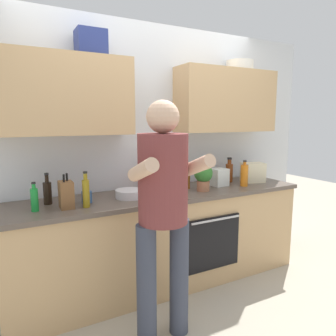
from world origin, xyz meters
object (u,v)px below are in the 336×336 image
(bottle_syrup, at_px, (186,175))
(grocery_bag_rice, at_px, (253,173))
(bottle_soda, at_px, (34,199))
(mixing_bowl, at_px, (129,194))
(bottle_soy, at_px, (47,192))
(grocery_bag_crisps, at_px, (160,179))
(person_standing, at_px, (163,204))
(bottle_vinegar, at_px, (229,172))
(grocery_bag_produce, at_px, (219,177))
(bottle_oil, at_px, (86,192))
(cup_tea, at_px, (87,197))
(potted_herb, at_px, (203,176))
(knife_block, at_px, (66,195))
(bottle_juice, at_px, (244,175))

(bottle_syrup, bearing_deg, grocery_bag_rice, -4.89)
(bottle_soda, relative_size, mixing_bowl, 0.91)
(bottle_soy, bearing_deg, bottle_soda, -123.82)
(bottle_soy, height_order, grocery_bag_crisps, bottle_soy)
(mixing_bowl, bearing_deg, grocery_bag_rice, 0.68)
(person_standing, xyz_separation_m, grocery_bag_crisps, (0.36, 0.78, 0.01))
(person_standing, relative_size, bottle_vinegar, 6.33)
(bottle_vinegar, bearing_deg, grocery_bag_rice, -30.91)
(bottle_soda, relative_size, grocery_bag_produce, 1.25)
(bottle_oil, xyz_separation_m, grocery_bag_produce, (1.40, 0.16, -0.03))
(bottle_oil, bearing_deg, grocery_bag_rice, 4.31)
(grocery_bag_rice, bearing_deg, grocery_bag_crisps, 175.05)
(cup_tea, xyz_separation_m, potted_herb, (1.09, -0.09, 0.10))
(bottle_soda, height_order, potted_herb, potted_herb)
(grocery_bag_rice, bearing_deg, cup_tea, -179.66)
(knife_block, bearing_deg, bottle_soy, 121.58)
(cup_tea, bearing_deg, bottle_soda, -171.45)
(bottle_oil, distance_m, cup_tea, 0.15)
(bottle_vinegar, bearing_deg, knife_block, -172.77)
(cup_tea, height_order, potted_herb, potted_herb)
(grocery_bag_rice, bearing_deg, grocery_bag_produce, 177.24)
(bottle_oil, xyz_separation_m, bottle_juice, (1.62, 0.02, -0.01))
(bottle_vinegar, xyz_separation_m, potted_herb, (-0.50, -0.23, 0.03))
(bottle_oil, bearing_deg, bottle_syrup, 11.34)
(bottle_juice, xyz_separation_m, potted_herb, (-0.50, 0.02, 0.03))
(bottle_vinegar, height_order, cup_tea, bottle_vinegar)
(bottle_vinegar, xyz_separation_m, grocery_bag_crisps, (-0.87, -0.04, 0.01))
(bottle_vinegar, distance_m, potted_herb, 0.55)
(bottle_syrup, height_order, grocery_bag_crisps, bottle_syrup)
(bottle_vinegar, distance_m, grocery_bag_crisps, 0.87)
(mixing_bowl, distance_m, knife_block, 0.55)
(bottle_juice, bearing_deg, potted_herb, 178.23)
(cup_tea, xyz_separation_m, knife_block, (-0.18, -0.08, 0.06))
(bottle_syrup, xyz_separation_m, bottle_soda, (-1.40, -0.14, -0.04))
(bottle_vinegar, bearing_deg, person_standing, -146.43)
(cup_tea, bearing_deg, potted_herb, -4.63)
(bottle_juice, height_order, cup_tea, bottle_juice)
(bottle_soy, bearing_deg, grocery_bag_produce, -2.53)
(knife_block, height_order, potted_herb, knife_block)
(bottle_oil, height_order, cup_tea, bottle_oil)
(bottle_soda, relative_size, grocery_bag_rice, 0.97)
(person_standing, relative_size, cup_tea, 17.58)
(potted_herb, bearing_deg, bottle_juice, -1.77)
(bottle_syrup, bearing_deg, bottle_soy, 178.87)
(knife_block, xyz_separation_m, grocery_bag_rice, (1.99, 0.09, 0.00))
(bottle_soda, bearing_deg, bottle_syrup, 5.69)
(bottle_soy, bearing_deg, bottle_syrup, -1.13)
(cup_tea, height_order, mixing_bowl, cup_tea)
(bottle_oil, bearing_deg, bottle_soy, 137.42)
(knife_block, bearing_deg, cup_tea, 24.61)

